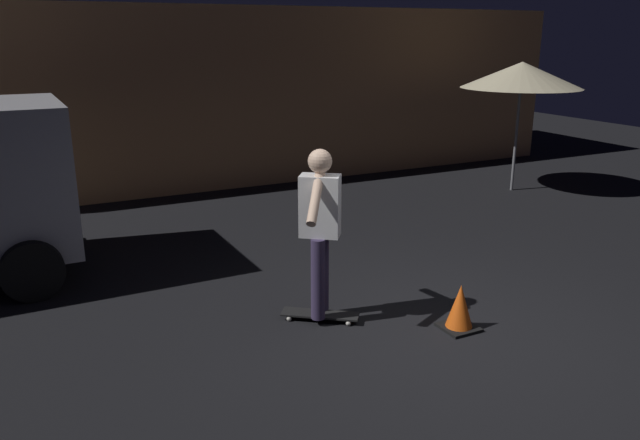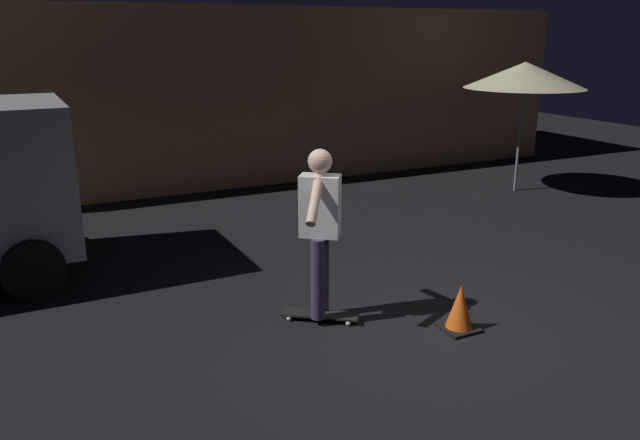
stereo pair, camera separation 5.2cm
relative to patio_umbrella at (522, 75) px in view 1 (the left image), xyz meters
The scene contains 6 objects.
ground_plane 6.60m from the patio_umbrella, 138.68° to the right, with size 28.00×28.00×0.00m, color black.
low_building 5.56m from the patio_umbrella, 131.22° to the left, with size 12.94×3.53×3.25m.
patio_umbrella is the anchor object (origin of this frame).
skateboard_ridden 6.81m from the patio_umbrella, 149.55° to the right, with size 0.75×0.63×0.07m.
skater 6.58m from the patio_umbrella, 149.55° to the right, with size 0.66×0.84×1.67m.
traffic_cone 6.35m from the patio_umbrella, 137.68° to the right, with size 0.34×0.34×0.46m.
Camera 1 is at (-3.48, -4.30, 2.77)m, focal length 35.12 mm.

